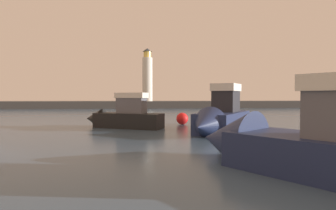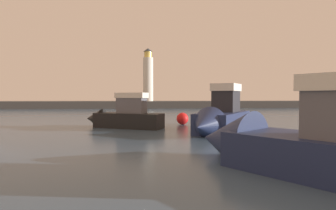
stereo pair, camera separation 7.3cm
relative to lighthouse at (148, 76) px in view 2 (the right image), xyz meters
name	(u,v)px [view 2 (the right image)]	position (x,y,z in m)	size (l,w,h in m)	color
ground_plane	(149,119)	(-0.39, -28.15, -6.92)	(220.00, 220.00, 0.00)	#384C60
breakwater	(146,105)	(-0.39, 0.00, -6.17)	(87.08, 6.65, 1.50)	#423F3D
lighthouse	(148,76)	(0.00, 0.00, 0.00)	(2.17, 2.17, 11.45)	silver
motorboat_0	(219,118)	(4.19, -39.85, -5.90)	(6.37, 7.80, 3.78)	#1E284C
motorboat_1	(298,143)	(4.12, -49.27, -5.97)	(7.32, 8.58, 3.77)	#1E284C
motorboat_2	(122,116)	(-2.76, -36.15, -6.02)	(6.79, 4.38, 2.97)	black
mooring_buoy	(182,119)	(2.44, -34.33, -6.39)	(1.06, 1.06, 1.06)	red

